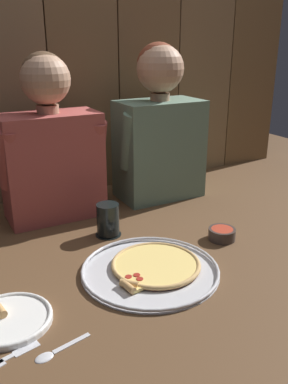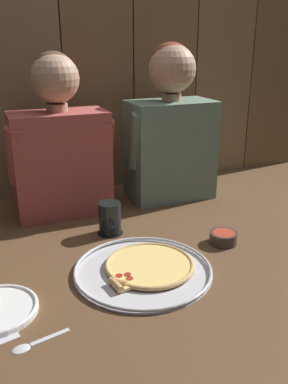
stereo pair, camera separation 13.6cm
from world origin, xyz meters
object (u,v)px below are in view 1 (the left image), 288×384
(dinner_plate, at_px, (8,319))
(diner_right, at_px, (160,127))
(pizza_tray, at_px, (152,268))
(diner_left, at_px, (51,145))
(dipping_bowl, at_px, (222,233))
(drinking_glass, at_px, (108,220))

(dinner_plate, bearing_deg, diner_right, 37.28)
(pizza_tray, relative_size, diner_left, 0.67)
(pizza_tray, xyz_separation_m, diner_right, (0.34, 0.54, 0.30))
(dipping_bowl, xyz_separation_m, diner_right, (0.03, 0.48, 0.28))
(dinner_plate, xyz_separation_m, diner_left, (0.30, 0.59, 0.28))
(dipping_bowl, bearing_deg, drinking_glass, 146.64)
(dinner_plate, xyz_separation_m, diner_right, (0.77, 0.59, 0.30))
(dipping_bowl, relative_size, diner_right, 0.15)
(diner_right, bearing_deg, pizza_tray, -122.05)
(pizza_tray, height_order, diner_left, diner_left)
(dinner_plate, bearing_deg, drinking_glass, 38.47)
(pizza_tray, distance_m, diner_left, 0.62)
(diner_right, bearing_deg, drinking_glass, -144.14)
(drinking_glass, height_order, diner_left, diner_left)
(drinking_glass, relative_size, diner_left, 0.19)
(pizza_tray, bearing_deg, drinking_glass, 93.39)
(dipping_bowl, bearing_deg, dinner_plate, -171.73)
(pizza_tray, height_order, dipping_bowl, dipping_bowl)
(dinner_plate, bearing_deg, diner_left, 62.80)
(pizza_tray, relative_size, dipping_bowl, 4.39)
(pizza_tray, height_order, diner_right, diner_right)
(dinner_plate, relative_size, drinking_glass, 1.84)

